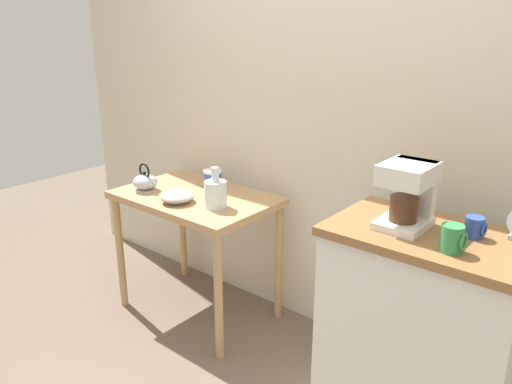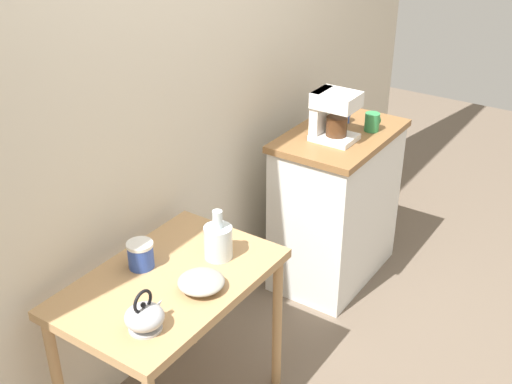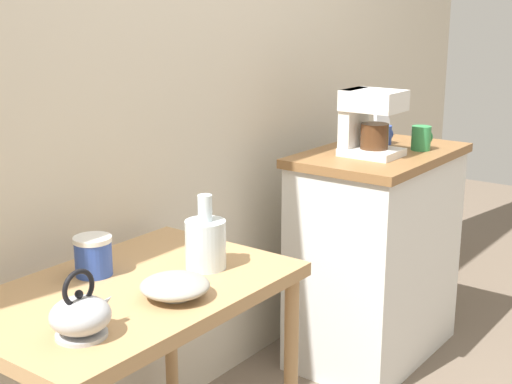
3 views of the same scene
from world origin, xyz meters
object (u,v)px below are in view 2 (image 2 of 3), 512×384
at_px(mug_tall_green, 372,122).
at_px(table_clock, 342,102).
at_px(teakettle, 145,317).
at_px(mug_blue, 344,115).
at_px(bowl_stoneware, 201,282).
at_px(canister_enamel, 141,255).
at_px(glass_carafe_vase, 218,241).
at_px(coffee_maker, 332,114).

height_order(mug_tall_green, table_clock, table_clock).
distance_m(teakettle, mug_blue, 1.79).
bearing_deg(bowl_stoneware, mug_tall_green, -0.75).
xyz_separation_m(bowl_stoneware, canister_enamel, (-0.02, 0.29, 0.02)).
bearing_deg(glass_carafe_vase, canister_enamel, 136.88).
xyz_separation_m(bowl_stoneware, coffee_maker, (1.24, 0.11, 0.26)).
bearing_deg(teakettle, table_clock, 6.73).
bearing_deg(mug_blue, glass_carafe_vase, -176.20).
bearing_deg(bowl_stoneware, teakettle, 176.23).
height_order(bowl_stoneware, mug_tall_green, mug_tall_green).
bearing_deg(glass_carafe_vase, teakettle, -173.42).
relative_size(canister_enamel, mug_blue, 1.40).
xyz_separation_m(bowl_stoneware, table_clock, (1.63, 0.25, 0.18)).
relative_size(coffee_maker, table_clock, 2.01).
bearing_deg(mug_tall_green, bowl_stoneware, 179.25).
height_order(canister_enamel, table_clock, table_clock).
distance_m(canister_enamel, coffee_maker, 1.29).
relative_size(teakettle, canister_enamel, 1.54).
height_order(teakettle, mug_tall_green, mug_tall_green).
bearing_deg(bowl_stoneware, table_clock, 8.59).
distance_m(coffee_maker, mug_blue, 0.27).
relative_size(glass_carafe_vase, canister_enamel, 1.94).
height_order(bowl_stoneware, table_clock, table_clock).
bearing_deg(coffee_maker, mug_tall_green, -29.65).
bearing_deg(coffee_maker, mug_blue, 11.86).
distance_m(mug_blue, table_clock, 0.17).
bearing_deg(bowl_stoneware, canister_enamel, 93.40).
bearing_deg(table_clock, mug_blue, -150.06).
relative_size(glass_carafe_vase, table_clock, 1.69).
distance_m(bowl_stoneware, glass_carafe_vase, 0.23).
distance_m(bowl_stoneware, mug_blue, 1.50).
relative_size(coffee_maker, mug_blue, 3.24).
bearing_deg(canister_enamel, bowl_stoneware, -86.60).
relative_size(mug_blue, mug_tall_green, 0.81).
height_order(glass_carafe_vase, mug_tall_green, mug_tall_green).
bearing_deg(table_clock, glass_carafe_vase, -173.21).
height_order(teakettle, canister_enamel, teakettle).
height_order(glass_carafe_vase, canister_enamel, glass_carafe_vase).
bearing_deg(mug_tall_green, glass_carafe_vase, 175.57).
distance_m(coffee_maker, mug_tall_green, 0.28).
xyz_separation_m(glass_carafe_vase, mug_blue, (1.27, 0.08, 0.12)).
relative_size(bowl_stoneware, glass_carafe_vase, 0.84).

